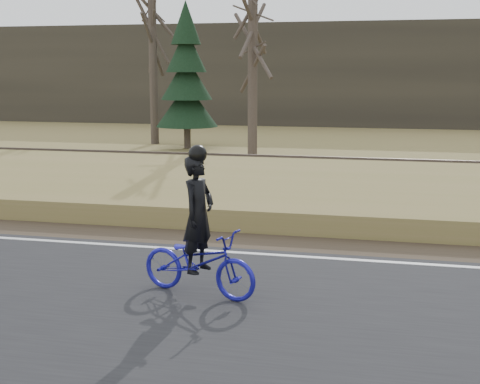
# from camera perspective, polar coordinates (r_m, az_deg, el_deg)

# --- Properties ---
(ground) EXTENTS (120.00, 120.00, 0.00)m
(ground) POSITION_cam_1_polar(r_m,az_deg,el_deg) (12.32, -10.00, -5.05)
(ground) COLOR olive
(ground) RESTS_ON ground
(road) EXTENTS (120.00, 6.00, 0.06)m
(road) POSITION_cam_1_polar(r_m,az_deg,el_deg) (10.16, -15.58, -8.44)
(road) COLOR black
(road) RESTS_ON ground
(edge_line) EXTENTS (120.00, 0.12, 0.01)m
(edge_line) POSITION_cam_1_polar(r_m,az_deg,el_deg) (12.48, -9.65, -4.53)
(edge_line) COLOR silver
(edge_line) RESTS_ON road
(shoulder) EXTENTS (120.00, 1.60, 0.04)m
(shoulder) POSITION_cam_1_polar(r_m,az_deg,el_deg) (13.39, -8.00, -3.67)
(shoulder) COLOR #473A2B
(shoulder) RESTS_ON ground
(embankment) EXTENTS (120.00, 5.00, 0.44)m
(embankment) POSITION_cam_1_polar(r_m,az_deg,el_deg) (16.11, -4.19, -0.49)
(embankment) COLOR olive
(embankment) RESTS_ON ground
(ballast) EXTENTS (120.00, 3.00, 0.45)m
(ballast) POSITION_cam_1_polar(r_m,az_deg,el_deg) (19.72, -0.92, 1.54)
(ballast) COLOR slate
(ballast) RESTS_ON ground
(railroad) EXTENTS (120.00, 2.40, 0.29)m
(railroad) POSITION_cam_1_polar(r_m,az_deg,el_deg) (19.68, -0.92, 2.41)
(railroad) COLOR black
(railroad) RESTS_ON ballast
(treeline_backdrop) EXTENTS (120.00, 4.00, 6.00)m
(treeline_backdrop) POSITION_cam_1_polar(r_m,az_deg,el_deg) (41.18, 6.63, 9.91)
(treeline_backdrop) COLOR #383328
(treeline_backdrop) RESTS_ON ground
(cyclist) EXTENTS (1.93, 1.09, 2.16)m
(cyclist) POSITION_cam_1_polar(r_m,az_deg,el_deg) (9.54, -3.54, -4.84)
(cyclist) COLOR #181697
(cyclist) RESTS_ON road
(bare_tree_left) EXTENTS (0.36, 0.36, 7.20)m
(bare_tree_left) POSITION_cam_1_polar(r_m,az_deg,el_deg) (30.12, -7.42, 10.92)
(bare_tree_left) COLOR #4C4037
(bare_tree_left) RESTS_ON ground
(bare_tree_near_left) EXTENTS (0.36, 0.36, 6.76)m
(bare_tree_near_left) POSITION_cam_1_polar(r_m,az_deg,el_deg) (25.14, 1.09, 10.64)
(bare_tree_near_left) COLOR #4C4037
(bare_tree_near_left) RESTS_ON ground
(conifer) EXTENTS (2.60, 2.60, 6.09)m
(conifer) POSITION_cam_1_polar(r_m,az_deg,el_deg) (28.25, -4.59, 9.56)
(conifer) COLOR #4C4037
(conifer) RESTS_ON ground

